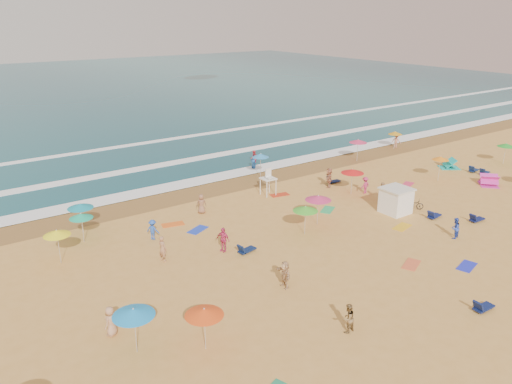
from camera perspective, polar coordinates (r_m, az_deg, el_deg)
ground at (r=38.03m, az=6.71°, el=-4.29°), size 220.00×220.00×0.00m
ocean at (r=113.22m, az=-23.15°, el=10.42°), size 220.00×140.00×0.18m
wet_sand at (r=47.38m, az=-3.32°, el=0.77°), size 220.00×220.00×0.00m
surf_foam at (r=54.71m, az=-8.21°, el=3.32°), size 200.00×18.70×0.05m
cabana at (r=42.13m, az=15.69°, el=-1.01°), size 2.00×2.00×2.00m
cabana_roof at (r=41.77m, az=15.82°, el=0.35°), size 2.20×2.20×0.12m
bicycle at (r=43.57m, az=17.52°, el=-1.30°), size 1.47×1.66×0.87m
lifeguard_stand at (r=44.50m, az=1.39°, el=0.94°), size 1.20×1.20×2.10m
beach_umbrellas at (r=39.07m, az=6.89°, el=-0.21°), size 52.87×25.48×0.73m
loungers at (r=40.13m, az=15.99°, el=-3.37°), size 46.93×21.40×0.34m
towels at (r=36.02m, az=7.50°, el=-5.73°), size 30.29×20.84×0.03m
popup_tents at (r=54.22m, az=23.11°, el=2.30°), size 4.32×8.03×1.20m
beachgoers at (r=40.80m, az=4.21°, el=-1.26°), size 46.69×28.52×2.11m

